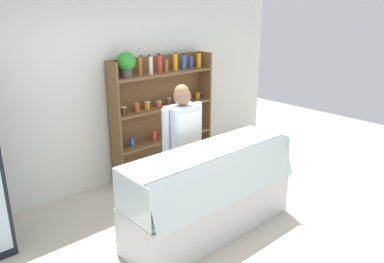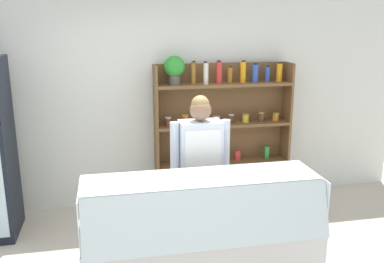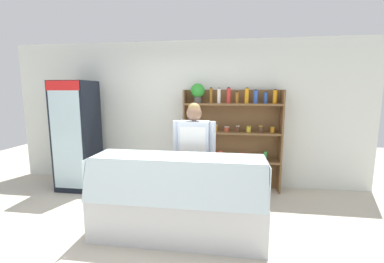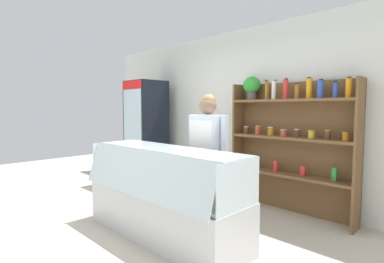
# 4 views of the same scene
# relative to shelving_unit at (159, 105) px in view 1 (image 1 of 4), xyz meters

# --- Properties ---
(ground_plane) EXTENTS (12.00, 12.00, 0.00)m
(ground_plane) POSITION_rel_shelving_unit_xyz_m (-0.84, -1.81, -1.08)
(ground_plane) COLOR beige
(back_wall) EXTENTS (6.80, 0.10, 2.70)m
(back_wall) POSITION_rel_shelving_unit_xyz_m (-0.84, 0.21, 0.27)
(back_wall) COLOR silver
(back_wall) RESTS_ON ground
(shelving_unit) EXTENTS (1.73, 0.29, 1.92)m
(shelving_unit) POSITION_rel_shelving_unit_xyz_m (0.00, 0.00, 0.00)
(shelving_unit) COLOR brown
(shelving_unit) RESTS_ON ground
(deli_display_case) EXTENTS (2.09, 0.72, 1.01)m
(deli_display_case) POSITION_rel_shelving_unit_xyz_m (-0.60, -1.72, -0.77)
(deli_display_case) COLOR silver
(deli_display_case) RESTS_ON ground
(shop_clerk) EXTENTS (0.61, 0.25, 1.62)m
(shop_clerk) POSITION_rel_shelving_unit_xyz_m (-0.48, -1.11, -0.12)
(shop_clerk) COLOR #4C4233
(shop_clerk) RESTS_ON ground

